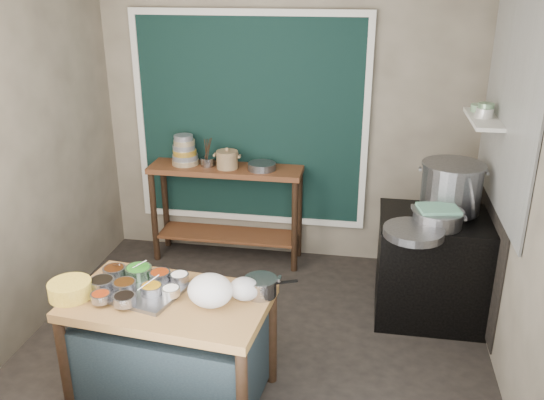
% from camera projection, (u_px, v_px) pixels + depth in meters
% --- Properties ---
extents(floor, '(3.50, 3.00, 0.02)m').
position_uv_depth(floor, '(257.00, 337.00, 4.50)').
color(floor, '#2B2521').
rests_on(floor, ground).
extents(back_wall, '(3.50, 0.02, 2.80)m').
position_uv_depth(back_wall, '(287.00, 117.00, 5.37)').
color(back_wall, gray).
rests_on(back_wall, floor).
extents(left_wall, '(0.02, 3.00, 2.80)m').
position_uv_depth(left_wall, '(23.00, 154.00, 4.26)').
color(left_wall, gray).
rests_on(left_wall, floor).
extents(right_wall, '(0.02, 3.00, 2.80)m').
position_uv_depth(right_wall, '(523.00, 181.00, 3.71)').
color(right_wall, gray).
rests_on(right_wall, floor).
extents(curtain_panel, '(2.10, 0.02, 1.90)m').
position_uv_depth(curtain_panel, '(250.00, 121.00, 5.41)').
color(curtain_panel, black).
rests_on(curtain_panel, back_wall).
extents(curtain_frame, '(2.22, 0.03, 2.02)m').
position_uv_depth(curtain_frame, '(250.00, 122.00, 5.40)').
color(curtain_frame, beige).
rests_on(curtain_frame, back_wall).
extents(tile_panel, '(0.02, 1.70, 1.70)m').
position_uv_depth(tile_panel, '(512.00, 95.00, 4.05)').
color(tile_panel, '#B2B2AA').
rests_on(tile_panel, right_wall).
extents(soot_patch, '(0.01, 1.30, 1.30)m').
position_uv_depth(soot_patch, '(487.00, 237.00, 4.56)').
color(soot_patch, black).
rests_on(soot_patch, right_wall).
extents(wall_shelf, '(0.22, 0.70, 0.03)m').
position_uv_depth(wall_shelf, '(484.00, 119.00, 4.43)').
color(wall_shelf, beige).
rests_on(wall_shelf, right_wall).
extents(prep_table, '(1.31, 0.84, 0.75)m').
position_uv_depth(prep_table, '(172.00, 348.00, 3.74)').
color(prep_table, brown).
rests_on(prep_table, floor).
extents(back_counter, '(1.45, 0.40, 0.95)m').
position_uv_depth(back_counter, '(227.00, 213.00, 5.59)').
color(back_counter, '#5D311A').
rests_on(back_counter, floor).
extents(stove_block, '(0.90, 0.68, 0.85)m').
position_uv_depth(stove_block, '(434.00, 269.00, 4.63)').
color(stove_block, black).
rests_on(stove_block, floor).
extents(stove_top, '(0.92, 0.69, 0.03)m').
position_uv_depth(stove_top, '(440.00, 219.00, 4.47)').
color(stove_top, black).
rests_on(stove_top, stove_block).
extents(condiment_tray, '(0.64, 0.52, 0.02)m').
position_uv_depth(condiment_tray, '(138.00, 290.00, 3.67)').
color(condiment_tray, gray).
rests_on(condiment_tray, prep_table).
extents(condiment_bowls, '(0.60, 0.49, 0.07)m').
position_uv_depth(condiment_bowls, '(134.00, 282.00, 3.68)').
color(condiment_bowls, gray).
rests_on(condiment_bowls, condiment_tray).
extents(yellow_basin, '(0.34, 0.34, 0.10)m').
position_uv_depth(yellow_basin, '(70.00, 289.00, 3.60)').
color(yellow_basin, '#E8C549').
rests_on(yellow_basin, prep_table).
extents(saucepan, '(0.28, 0.28, 0.12)m').
position_uv_depth(saucepan, '(261.00, 287.00, 3.62)').
color(saucepan, gray).
rests_on(saucepan, prep_table).
extents(plastic_bag_a, '(0.33, 0.31, 0.21)m').
position_uv_depth(plastic_bag_a, '(210.00, 291.00, 3.49)').
color(plastic_bag_a, white).
rests_on(plastic_bag_a, prep_table).
extents(plastic_bag_b, '(0.22, 0.19, 0.15)m').
position_uv_depth(plastic_bag_b, '(244.00, 289.00, 3.57)').
color(plastic_bag_b, white).
rests_on(plastic_bag_b, prep_table).
extents(bowl_stack, '(0.25, 0.25, 0.29)m').
position_uv_depth(bowl_stack, '(185.00, 152.00, 5.44)').
color(bowl_stack, tan).
rests_on(bowl_stack, back_counter).
extents(utensil_cup, '(0.14, 0.14, 0.08)m').
position_uv_depth(utensil_cup, '(208.00, 162.00, 5.42)').
color(utensil_cup, gray).
rests_on(utensil_cup, back_counter).
extents(ceramic_crock, '(0.23, 0.23, 0.14)m').
position_uv_depth(ceramic_crock, '(227.00, 161.00, 5.35)').
color(ceramic_crock, '#7C6243').
rests_on(ceramic_crock, back_counter).
extents(wide_bowl, '(0.28, 0.28, 0.06)m').
position_uv_depth(wide_bowl, '(262.00, 166.00, 5.32)').
color(wide_bowl, gray).
rests_on(wide_bowl, back_counter).
extents(stock_pot, '(0.51, 0.51, 0.39)m').
position_uv_depth(stock_pot, '(451.00, 187.00, 4.53)').
color(stock_pot, gray).
rests_on(stock_pot, stove_top).
extents(pot_lid, '(0.10, 0.39, 0.39)m').
position_uv_depth(pot_lid, '(470.00, 194.00, 4.40)').
color(pot_lid, gray).
rests_on(pot_lid, stove_top).
extents(steamer, '(0.52, 0.52, 0.13)m').
position_uv_depth(steamer, '(437.00, 218.00, 4.30)').
color(steamer, gray).
rests_on(steamer, stove_top).
extents(green_cloth, '(0.33, 0.28, 0.02)m').
position_uv_depth(green_cloth, '(439.00, 209.00, 4.27)').
color(green_cloth, '#619F78').
rests_on(green_cloth, steamer).
extents(shallow_pan, '(0.45, 0.45, 0.06)m').
position_uv_depth(shallow_pan, '(414.00, 232.00, 4.15)').
color(shallow_pan, gray).
rests_on(shallow_pan, stove_top).
extents(shelf_bowl_stack, '(0.14, 0.14, 0.11)m').
position_uv_depth(shelf_bowl_stack, '(485.00, 111.00, 4.40)').
color(shelf_bowl_stack, silver).
rests_on(shelf_bowl_stack, wall_shelf).
extents(shelf_bowl_green, '(0.20, 0.20, 0.06)m').
position_uv_depth(shelf_bowl_green, '(481.00, 108.00, 4.60)').
color(shelf_bowl_green, gray).
rests_on(shelf_bowl_green, wall_shelf).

